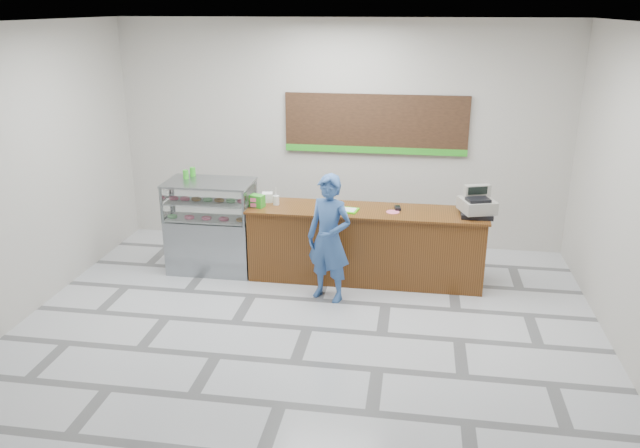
% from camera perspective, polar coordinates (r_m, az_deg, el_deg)
% --- Properties ---
extents(floor, '(7.00, 7.00, 0.00)m').
position_cam_1_polar(floor, '(7.59, -1.16, -9.52)').
color(floor, '#BCBCC1').
rests_on(floor, ground).
extents(back_wall, '(7.00, 0.00, 7.00)m').
position_cam_1_polar(back_wall, '(9.80, 1.85, 8.11)').
color(back_wall, beige).
rests_on(back_wall, floor).
extents(ceiling, '(7.00, 7.00, 0.00)m').
position_cam_1_polar(ceiling, '(6.64, -1.38, 17.94)').
color(ceiling, silver).
rests_on(ceiling, back_wall).
extents(sales_counter, '(3.26, 0.76, 1.03)m').
position_cam_1_polar(sales_counter, '(8.70, 4.17, -1.89)').
color(sales_counter, brown).
rests_on(sales_counter, floor).
extents(display_case, '(1.22, 0.72, 1.33)m').
position_cam_1_polar(display_case, '(9.08, -9.90, -0.13)').
color(display_case, gray).
rests_on(display_case, floor).
extents(menu_board, '(2.80, 0.06, 0.90)m').
position_cam_1_polar(menu_board, '(9.67, 5.11, 9.00)').
color(menu_board, black).
rests_on(menu_board, back_wall).
extents(cash_register, '(0.52, 0.54, 0.39)m').
position_cam_1_polar(cash_register, '(8.48, 14.15, 1.70)').
color(cash_register, black).
rests_on(cash_register, sales_counter).
extents(card_terminal, '(0.10, 0.16, 0.04)m').
position_cam_1_polar(card_terminal, '(8.57, 7.11, 1.46)').
color(card_terminal, black).
rests_on(card_terminal, sales_counter).
extents(serving_tray, '(0.38, 0.30, 0.02)m').
position_cam_1_polar(serving_tray, '(8.47, 2.31, 1.30)').
color(serving_tray, '#45CF0F').
rests_on(serving_tray, sales_counter).
extents(napkin_box, '(0.18, 0.18, 0.13)m').
position_cam_1_polar(napkin_box, '(8.87, -4.84, 2.45)').
color(napkin_box, white).
rests_on(napkin_box, sales_counter).
extents(straw_cup, '(0.09, 0.09, 0.13)m').
position_cam_1_polar(straw_cup, '(8.72, -4.03, 2.18)').
color(straw_cup, silver).
rests_on(straw_cup, sales_counter).
extents(promo_box, '(0.22, 0.18, 0.17)m').
position_cam_1_polar(promo_box, '(8.64, -5.76, 2.12)').
color(promo_box, green).
rests_on(promo_box, sales_counter).
extents(donut_decal, '(0.18, 0.18, 0.00)m').
position_cam_1_polar(donut_decal, '(8.46, 6.67, 1.10)').
color(donut_decal, pink).
rests_on(donut_decal, sales_counter).
extents(green_cup_left, '(0.08, 0.08, 0.12)m').
position_cam_1_polar(green_cup_left, '(9.09, -12.17, 4.46)').
color(green_cup_left, green).
rests_on(green_cup_left, display_case).
extents(green_cup_right, '(0.08, 0.08, 0.13)m').
position_cam_1_polar(green_cup_right, '(9.20, -11.56, 4.70)').
color(green_cup_right, green).
rests_on(green_cup_right, display_case).
extents(customer, '(0.72, 0.60, 1.68)m').
position_cam_1_polar(customer, '(7.99, 0.84, -1.33)').
color(customer, '#345998').
rests_on(customer, floor).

